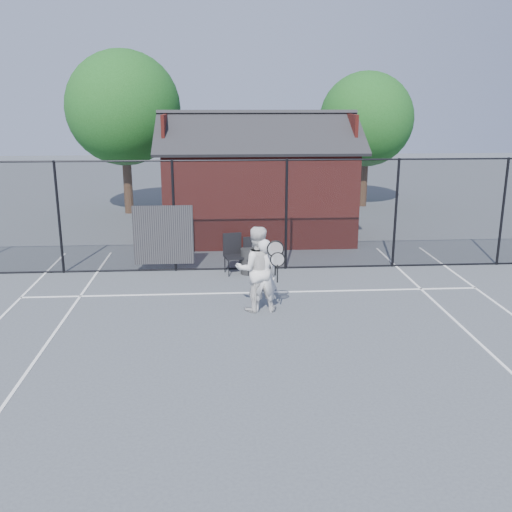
{
  "coord_description": "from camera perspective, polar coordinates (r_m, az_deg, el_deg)",
  "views": [
    {
      "loc": [
        -0.8,
        -9.98,
        4.46
      ],
      "look_at": [
        0.01,
        2.33,
        1.1
      ],
      "focal_mm": 40.0,
      "sensor_mm": 36.0,
      "label": 1
    }
  ],
  "objects": [
    {
      "name": "court_lines",
      "position": [
        9.77,
        1.37,
        -11.89
      ],
      "size": [
        11.02,
        18.0,
        0.01
      ],
      "color": "white",
      "rests_on": "ground"
    },
    {
      "name": "player_back",
      "position": [
        12.36,
        0.03,
        -1.3
      ],
      "size": [
        1.05,
        0.8,
        1.88
      ],
      "color": "silver",
      "rests_on": "ground"
    },
    {
      "name": "chair_left",
      "position": [
        15.11,
        -2.18,
        0.12
      ],
      "size": [
        0.61,
        0.63,
        1.05
      ],
      "primitive_type": "cube",
      "rotation": [
        0.0,
        0.0,
        0.23
      ],
      "color": "black",
      "rests_on": "ground"
    },
    {
      "name": "chair_right",
      "position": [
        15.14,
        -0.27,
        -0.04
      ],
      "size": [
        0.54,
        0.55,
        0.94
      ],
      "primitive_type": "cube",
      "rotation": [
        0.0,
        0.0,
        0.21
      ],
      "color": "black",
      "rests_on": "ground"
    },
    {
      "name": "waste_bin",
      "position": [
        15.17,
        -0.68,
        -0.52
      ],
      "size": [
        0.57,
        0.57,
        0.68
      ],
      "primitive_type": "cylinder",
      "rotation": [
        0.0,
        0.0,
        -0.24
      ],
      "color": "black",
      "rests_on": "ground"
    },
    {
      "name": "tree_left",
      "position": [
        23.77,
        -13.12,
        14.19
      ],
      "size": [
        4.48,
        4.48,
        6.44
      ],
      "color": "#312313",
      "rests_on": "ground"
    },
    {
      "name": "tree_right",
      "position": [
        25.29,
        10.97,
        13.25
      ],
      "size": [
        3.97,
        3.97,
        5.7
      ],
      "color": "#312313",
      "rests_on": "ground"
    },
    {
      "name": "fence",
      "position": [
        15.29,
        -1.84,
        3.86
      ],
      "size": [
        22.04,
        3.0,
        3.0
      ],
      "color": "black",
      "rests_on": "ground"
    },
    {
      "name": "player_front",
      "position": [
        12.29,
        0.74,
        -1.97
      ],
      "size": [
        0.74,
        0.54,
        1.64
      ],
      "color": "silver",
      "rests_on": "ground"
    },
    {
      "name": "clubhouse",
      "position": [
        19.24,
        0.16,
        6.7
      ],
      "size": [
        6.5,
        4.36,
        4.19
      ],
      "color": "maroon",
      "rests_on": "ground"
    },
    {
      "name": "ground",
      "position": [
        10.96,
        0.75,
        -8.77
      ],
      "size": [
        80.0,
        80.0,
        0.0
      ],
      "primitive_type": "plane",
      "color": "#474C51",
      "rests_on": "ground"
    }
  ]
}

